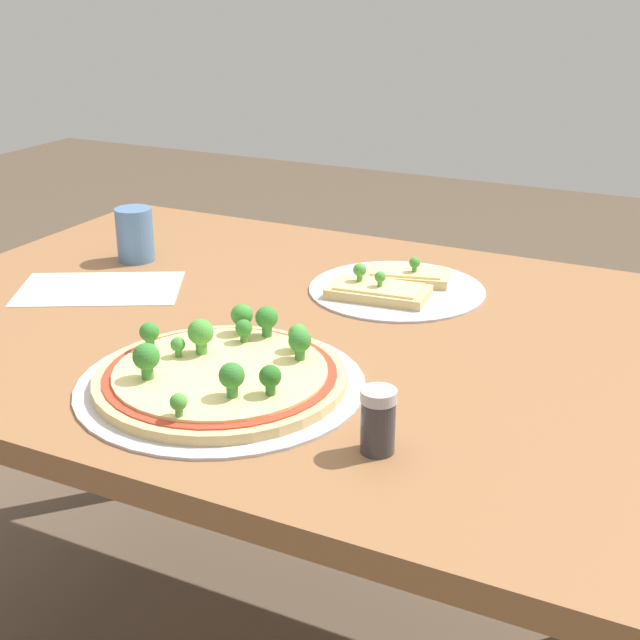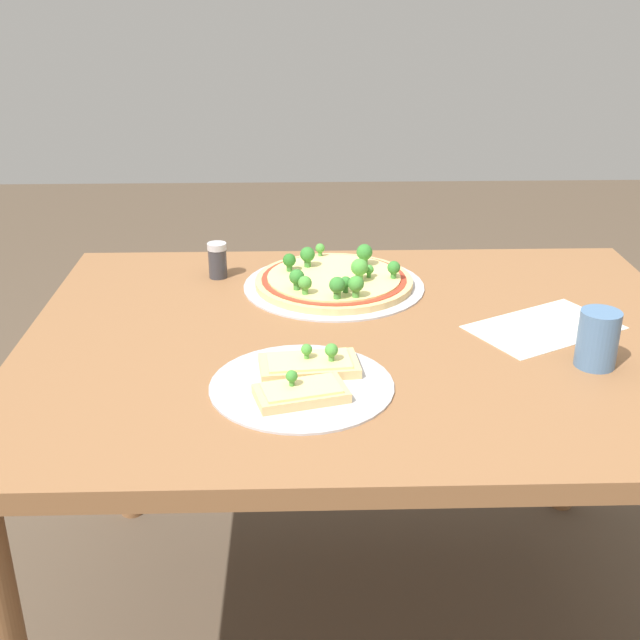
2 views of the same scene
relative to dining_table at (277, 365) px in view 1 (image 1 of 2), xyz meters
name	(u,v)px [view 1 (image 1 of 2)]	position (x,y,z in m)	size (l,w,h in m)	color
dining_table	(277,365)	(0.00, 0.00, 0.00)	(1.27, 0.96, 0.71)	brown
pizza_tray_whole	(222,374)	(-0.05, 0.24, 0.10)	(0.38, 0.38, 0.07)	#B7B7BC
pizza_tray_slice	(393,286)	(-0.12, -0.20, 0.09)	(0.30, 0.30, 0.05)	#B7B7BC
drinking_cup	(135,235)	(0.38, -0.14, 0.13)	(0.07, 0.07, 0.10)	#4C7099
condiment_shaker	(378,420)	(-0.30, 0.31, 0.12)	(0.04, 0.04, 0.08)	#333338
paper_menu	(100,289)	(0.34, 0.02, 0.08)	(0.27, 0.17, 0.00)	silver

